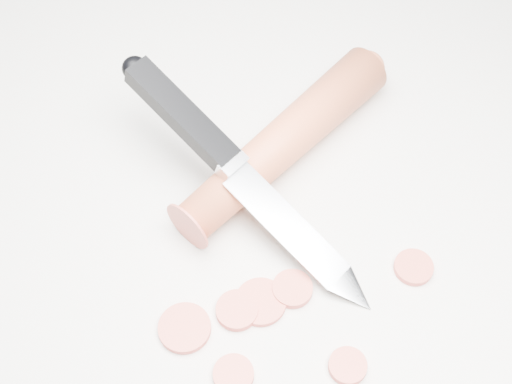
{
  "coord_description": "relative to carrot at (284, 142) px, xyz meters",
  "views": [
    {
      "loc": [
        -0.02,
        -0.27,
        0.51
      ],
      "look_at": [
        -0.05,
        0.05,
        0.02
      ],
      "focal_mm": 50.0,
      "sensor_mm": 36.0,
      "label": 1
    }
  ],
  "objects": [
    {
      "name": "carrot_slice_2",
      "position": [
        -0.01,
        -0.14,
        -0.02
      ],
      "size": [
        0.04,
        0.04,
        0.01
      ],
      "primitive_type": "cylinder",
      "color": "#C94A3A",
      "rests_on": "ground"
    },
    {
      "name": "carrot_slice_4",
      "position": [
        0.11,
        -0.1,
        -0.02
      ],
      "size": [
        0.03,
        0.03,
        0.01
      ],
      "primitive_type": "cylinder",
      "color": "#C94A3A",
      "rests_on": "ground"
    },
    {
      "name": "carrot_slice_3",
      "position": [
        0.01,
        -0.13,
        -0.02
      ],
      "size": [
        0.03,
        0.03,
        0.01
      ],
      "primitive_type": "cylinder",
      "color": "#C94A3A",
      "rests_on": "ground"
    },
    {
      "name": "carrot_slice_0",
      "position": [
        -0.07,
        -0.17,
        -0.02
      ],
      "size": [
        0.04,
        0.04,
        0.01
      ],
      "primitive_type": "cylinder",
      "color": "#C94A3A",
      "rests_on": "ground"
    },
    {
      "name": "carrot",
      "position": [
        0.0,
        0.0,
        0.0
      ],
      "size": [
        0.17,
        0.2,
        0.04
      ],
      "primitive_type": "cylinder",
      "rotation": [
        1.57,
        0.0,
        -0.67
      ],
      "color": "#C6512D",
      "rests_on": "ground"
    },
    {
      "name": "carrot_slice_5",
      "position": [
        -0.03,
        -0.15,
        -0.02
      ],
      "size": [
        0.03,
        0.03,
        0.01
      ],
      "primitive_type": "cylinder",
      "color": "#C94A3A",
      "rests_on": "ground"
    },
    {
      "name": "kitchen_knife",
      "position": [
        -0.03,
        -0.05,
        0.02
      ],
      "size": [
        0.23,
        0.19,
        0.09
      ],
      "primitive_type": null,
      "color": "silver",
      "rests_on": "ground"
    },
    {
      "name": "carrot_slice_6",
      "position": [
        0.06,
        -0.19,
        -0.02
      ],
      "size": [
        0.03,
        0.03,
        0.01
      ],
      "primitive_type": "cylinder",
      "color": "#C94A3A",
      "rests_on": "ground"
    },
    {
      "name": "carrot_slice_1",
      "position": [
        -0.03,
        -0.2,
        -0.02
      ],
      "size": [
        0.03,
        0.03,
        0.01
      ],
      "primitive_type": "cylinder",
      "color": "#C94A3A",
      "rests_on": "ground"
    },
    {
      "name": "ground",
      "position": [
        0.03,
        -0.1,
        -0.02
      ],
      "size": [
        2.4,
        2.4,
        0.0
      ],
      "primitive_type": "plane",
      "color": "silver",
      "rests_on": "ground"
    }
  ]
}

